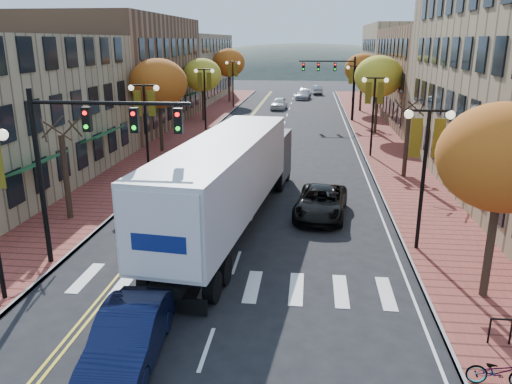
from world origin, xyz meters
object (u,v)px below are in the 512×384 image
(navy_sedan, at_px, (129,336))
(semi_truck, at_px, (233,173))
(black_suv, at_px, (321,202))
(bicycle, at_px, (499,371))

(navy_sedan, bearing_deg, semi_truck, 79.27)
(black_suv, height_order, bicycle, black_suv)
(bicycle, bearing_deg, navy_sedan, 93.34)
(black_suv, distance_m, bicycle, 13.68)
(semi_truck, relative_size, bicycle, 11.55)
(semi_truck, xyz_separation_m, black_suv, (4.23, 1.89, -1.90))
(navy_sedan, bearing_deg, black_suv, 62.64)
(semi_truck, relative_size, black_suv, 3.45)
(semi_truck, distance_m, black_suv, 5.01)
(semi_truck, relative_size, navy_sedan, 3.86)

